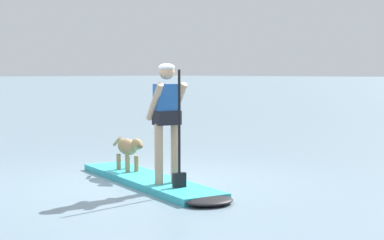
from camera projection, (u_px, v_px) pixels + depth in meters
name	position (u px, v px, depth m)	size (l,w,h in m)	color
ground_plane	(148.00, 183.00, 9.08)	(400.00, 400.00, 0.00)	slate
paddleboard	(155.00, 183.00, 8.88)	(3.69, 1.72, 0.10)	#33B2BF
person_paddler	(167.00, 114.00, 8.46)	(0.67, 0.57, 1.69)	tan
dog	(129.00, 148.00, 9.60)	(1.01, 0.40, 0.55)	#997A51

